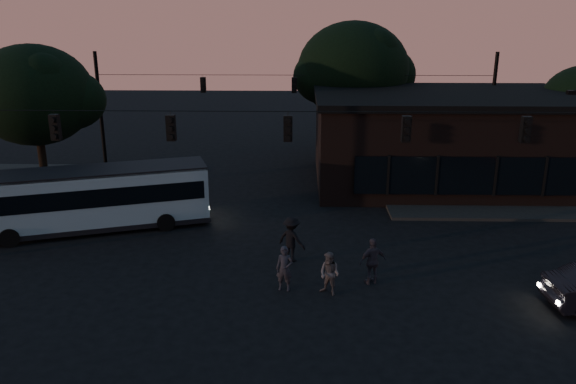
{
  "coord_description": "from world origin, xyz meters",
  "views": [
    {
      "loc": [
        0.54,
        -17.17,
        9.62
      ],
      "look_at": [
        0.0,
        4.0,
        3.0
      ],
      "focal_mm": 35.0,
      "sensor_mm": 36.0,
      "label": 1
    }
  ],
  "objects_px": {
    "pedestrian_c": "(373,261)",
    "pedestrian_d": "(292,239)",
    "building": "(444,138)",
    "bus": "(94,196)",
    "pedestrian_b": "(330,274)",
    "pedestrian_a": "(284,269)"
  },
  "relations": [
    {
      "from": "bus",
      "to": "pedestrian_a",
      "type": "relative_size",
      "value": 6.26
    },
    {
      "from": "building",
      "to": "pedestrian_c",
      "type": "bearing_deg",
      "value": -112.64
    },
    {
      "from": "bus",
      "to": "pedestrian_c",
      "type": "height_order",
      "value": "bus"
    },
    {
      "from": "bus",
      "to": "pedestrian_a",
      "type": "xyz_separation_m",
      "value": [
        9.06,
        -5.96,
        -0.8
      ]
    },
    {
      "from": "building",
      "to": "pedestrian_d",
      "type": "bearing_deg",
      "value": -126.71
    },
    {
      "from": "building",
      "to": "pedestrian_b",
      "type": "bearing_deg",
      "value": -116.71
    },
    {
      "from": "pedestrian_a",
      "to": "pedestrian_d",
      "type": "height_order",
      "value": "pedestrian_d"
    },
    {
      "from": "pedestrian_c",
      "to": "pedestrian_d",
      "type": "xyz_separation_m",
      "value": [
        -3.07,
        1.99,
        0.05
      ]
    },
    {
      "from": "pedestrian_c",
      "to": "pedestrian_b",
      "type": "bearing_deg",
      "value": 8.98
    },
    {
      "from": "bus",
      "to": "pedestrian_b",
      "type": "distance_m",
      "value": 12.42
    },
    {
      "from": "pedestrian_a",
      "to": "pedestrian_c",
      "type": "height_order",
      "value": "pedestrian_c"
    },
    {
      "from": "building",
      "to": "pedestrian_a",
      "type": "relative_size",
      "value": 9.05
    },
    {
      "from": "bus",
      "to": "pedestrian_b",
      "type": "relative_size",
      "value": 6.6
    },
    {
      "from": "bus",
      "to": "pedestrian_d",
      "type": "relative_size",
      "value": 5.58
    },
    {
      "from": "pedestrian_c",
      "to": "pedestrian_d",
      "type": "bearing_deg",
      "value": -52.78
    },
    {
      "from": "building",
      "to": "bus",
      "type": "distance_m",
      "value": 20.05
    },
    {
      "from": "building",
      "to": "pedestrian_c",
      "type": "distance_m",
      "value": 15.14
    },
    {
      "from": "pedestrian_a",
      "to": "pedestrian_b",
      "type": "height_order",
      "value": "pedestrian_a"
    },
    {
      "from": "bus",
      "to": "pedestrian_d",
      "type": "xyz_separation_m",
      "value": [
        9.27,
        -3.37,
        -0.69
      ]
    },
    {
      "from": "pedestrian_a",
      "to": "pedestrian_b",
      "type": "distance_m",
      "value": 1.66
    },
    {
      "from": "pedestrian_c",
      "to": "pedestrian_d",
      "type": "distance_m",
      "value": 3.66
    },
    {
      "from": "pedestrian_c",
      "to": "building",
      "type": "bearing_deg",
      "value": -132.43
    }
  ]
}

